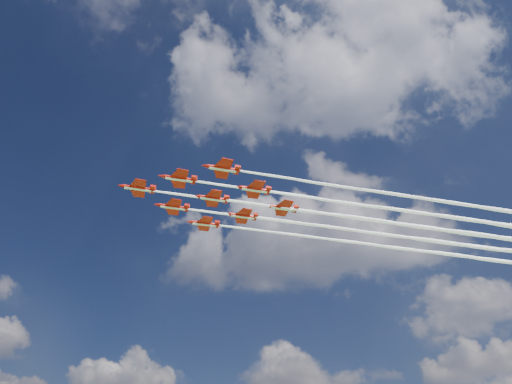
% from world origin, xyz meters
% --- Properties ---
extents(jet_lead, '(138.19, 82.57, 2.45)m').
position_xyz_m(jet_lead, '(50.42, 31.34, 84.58)').
color(jet_lead, '#B8120A').
extents(jet_row2_port, '(138.19, 82.57, 2.45)m').
position_xyz_m(jet_row2_port, '(62.42, 30.36, 84.58)').
color(jet_row2_port, '#B8120A').
extents(jet_row2_starb, '(138.19, 82.57, 2.45)m').
position_xyz_m(jet_row2_starb, '(55.43, 42.29, 84.58)').
color(jet_row2_starb, '#B8120A').
extents(jet_row3_port, '(138.19, 82.57, 2.45)m').
position_xyz_m(jet_row3_port, '(74.43, 29.37, 84.58)').
color(jet_row3_port, '#B8120A').
extents(jet_row3_centre, '(138.19, 82.57, 2.45)m').
position_xyz_m(jet_row3_centre, '(67.44, 41.31, 84.58)').
color(jet_row3_centre, '#B8120A').
extents(jet_row3_starb, '(138.19, 82.57, 2.45)m').
position_xyz_m(jet_row3_starb, '(60.45, 53.24, 84.58)').
color(jet_row3_starb, '#B8120A').
extents(jet_row4_port, '(138.19, 82.57, 2.45)m').
position_xyz_m(jet_row4_port, '(79.44, 40.32, 84.58)').
color(jet_row4_port, '#B8120A').
extents(jet_row4_starb, '(138.19, 82.57, 2.45)m').
position_xyz_m(jet_row4_starb, '(72.46, 52.26, 84.58)').
color(jet_row4_starb, '#B8120A').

